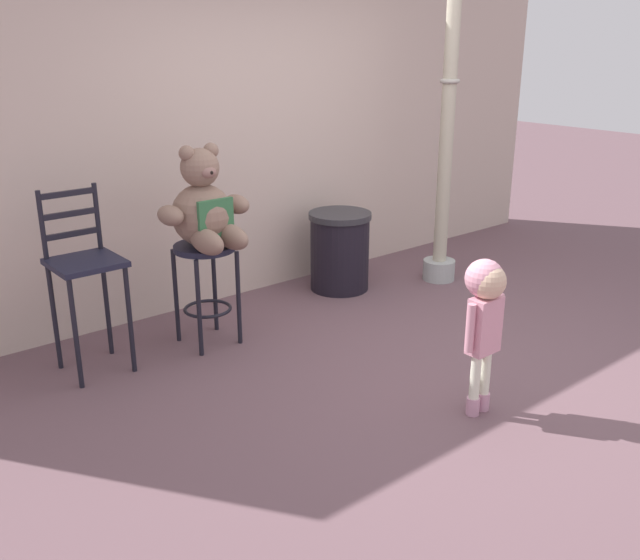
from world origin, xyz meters
TOP-DOWN VIEW (x-y plane):
  - ground_plane at (0.00, 0.00)m, footprint 24.00×24.00m
  - building_wall at (0.00, 2.11)m, footprint 6.95×0.30m
  - bar_stool_with_teddy at (-0.99, 1.27)m, footprint 0.42×0.42m
  - teddy_bear at (-0.99, 1.23)m, footprint 0.65×0.59m
  - child_walking at (-0.30, -0.59)m, footprint 0.29×0.23m
  - trash_bin at (0.47, 1.52)m, footprint 0.53×0.53m
  - lamppost at (1.31, 1.13)m, footprint 0.28×0.28m
  - bar_chair_empty at (-1.79, 1.38)m, footprint 0.42×0.42m

SIDE VIEW (x-z plane):
  - ground_plane at x=0.00m, z-range 0.00..0.00m
  - trash_bin at x=0.47m, z-range 0.00..0.68m
  - bar_stool_with_teddy at x=-0.99m, z-range 0.16..0.89m
  - child_walking at x=-0.30m, z-range 0.21..1.14m
  - bar_chair_empty at x=-1.79m, z-range 0.08..1.27m
  - teddy_bear at x=-0.99m, z-range 0.63..1.32m
  - lamppost at x=1.31m, z-range -0.30..2.69m
  - building_wall at x=0.00m, z-range 0.00..3.08m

